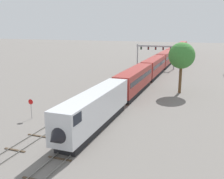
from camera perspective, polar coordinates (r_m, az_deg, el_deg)
ground_plane at (r=33.24m, az=-8.86°, el=-9.49°), size 400.00×400.00×0.00m
track_main at (r=88.56m, az=11.36°, el=4.96°), size 2.60×200.00×0.16m
track_near at (r=70.37m, az=4.38°, el=3.00°), size 2.60×160.00×0.16m
passenger_train at (r=89.27m, az=11.55°, el=6.66°), size 3.04×134.83×4.80m
signal_gantry at (r=83.20m, az=9.43°, el=8.31°), size 12.10×0.49×7.54m
stop_sign at (r=39.17m, az=-17.17°, el=-3.45°), size 0.76×0.08×2.88m
trackside_tree_left at (r=52.78m, az=14.87°, el=7.07°), size 5.08×5.08×9.97m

